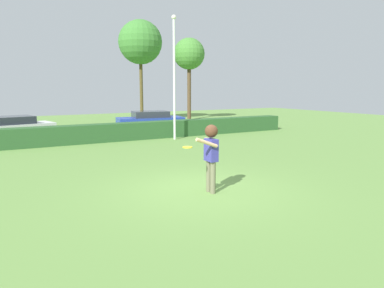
% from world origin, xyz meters
% --- Properties ---
extents(ground_plane, '(60.00, 60.00, 0.00)m').
position_xyz_m(ground_plane, '(0.00, 0.00, 0.00)').
color(ground_plane, '#658F43').
extents(person, '(0.76, 0.56, 1.79)m').
position_xyz_m(person, '(0.12, -0.30, 1.14)').
color(person, '#6E6C51').
rests_on(person, ground).
extents(frisbee, '(0.24, 0.24, 0.02)m').
position_xyz_m(frisbee, '(-0.71, -0.56, 1.31)').
color(frisbee, yellow).
extents(lamppost, '(0.24, 0.24, 6.39)m').
position_xyz_m(lamppost, '(3.73, 8.91, 3.51)').
color(lamppost, silver).
rests_on(lamppost, ground).
extents(hedge_row, '(23.29, 0.90, 0.91)m').
position_xyz_m(hedge_row, '(0.00, 9.97, 0.45)').
color(hedge_row, '#2B572A').
rests_on(hedge_row, ground).
extents(parked_car_white, '(4.46, 2.53, 1.25)m').
position_xyz_m(parked_car_white, '(-3.88, 12.96, 0.69)').
color(parked_car_white, white).
rests_on(parked_car_white, ground).
extents(parked_car_blue, '(4.41, 2.31, 1.25)m').
position_xyz_m(parked_car_blue, '(4.23, 13.37, 0.69)').
color(parked_car_blue, '#263FA5').
rests_on(parked_car_blue, ground).
extents(willow_tree, '(2.65, 2.65, 6.92)m').
position_xyz_m(willow_tree, '(10.28, 19.09, 5.51)').
color(willow_tree, brown).
rests_on(willow_tree, ground).
extents(maple_tree, '(3.54, 3.54, 8.16)m').
position_xyz_m(maple_tree, '(6.23, 19.93, 6.36)').
color(maple_tree, brown).
rests_on(maple_tree, ground).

